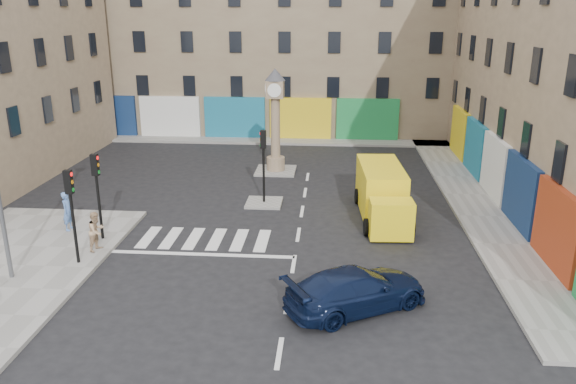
# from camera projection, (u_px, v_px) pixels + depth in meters

# --- Properties ---
(ground) EXTENTS (120.00, 120.00, 0.00)m
(ground) POSITION_uv_depth(u_px,v_px,m) (292.00, 276.00, 20.95)
(ground) COLOR black
(ground) RESTS_ON ground
(sidewalk_right) EXTENTS (2.60, 30.00, 0.15)m
(sidewalk_right) POSITION_uv_depth(u_px,v_px,m) (469.00, 195.00, 29.76)
(sidewalk_right) COLOR gray
(sidewalk_right) RESTS_ON ground
(sidewalk_far) EXTENTS (32.00, 2.40, 0.15)m
(sidewalk_far) POSITION_uv_depth(u_px,v_px,m) (260.00, 140.00, 42.27)
(sidewalk_far) COLOR gray
(sidewalk_far) RESTS_ON ground
(island_near) EXTENTS (1.80, 1.80, 0.12)m
(island_near) POSITION_uv_depth(u_px,v_px,m) (264.00, 203.00, 28.67)
(island_near) COLOR gray
(island_near) RESTS_ON ground
(island_far) EXTENTS (2.40, 2.40, 0.12)m
(island_far) POSITION_uv_depth(u_px,v_px,m) (276.00, 171.00, 34.35)
(island_far) COLOR gray
(island_far) RESTS_ON ground
(building_far) EXTENTS (32.00, 10.00, 17.00)m
(building_far) POSITION_uv_depth(u_px,v_px,m) (268.00, 22.00, 45.15)
(building_far) COLOR #857559
(building_far) RESTS_ON ground
(traffic_light_left_near) EXTENTS (0.28, 0.22, 3.70)m
(traffic_light_left_near) POSITION_uv_depth(u_px,v_px,m) (71.00, 202.00, 20.95)
(traffic_light_left_near) COLOR black
(traffic_light_left_near) RESTS_ON sidewalk_left
(traffic_light_left_far) EXTENTS (0.28, 0.22, 3.70)m
(traffic_light_left_far) POSITION_uv_depth(u_px,v_px,m) (97.00, 183.00, 23.23)
(traffic_light_left_far) COLOR black
(traffic_light_left_far) RESTS_ON sidewalk_left
(traffic_light_island) EXTENTS (0.28, 0.22, 3.70)m
(traffic_light_island) POSITION_uv_depth(u_px,v_px,m) (263.00, 155.00, 27.88)
(traffic_light_island) COLOR black
(traffic_light_island) RESTS_ON island_near
(clock_pillar) EXTENTS (1.20, 1.20, 6.10)m
(clock_pillar) POSITION_uv_depth(u_px,v_px,m) (275.00, 114.00, 33.27)
(clock_pillar) COLOR #9B8265
(clock_pillar) RESTS_ON island_far
(navy_sedan) EXTENTS (5.23, 4.22, 1.42)m
(navy_sedan) POSITION_uv_depth(u_px,v_px,m) (357.00, 289.00, 18.42)
(navy_sedan) COLOR black
(navy_sedan) RESTS_ON ground
(yellow_van) EXTENTS (2.46, 6.50, 2.33)m
(yellow_van) POSITION_uv_depth(u_px,v_px,m) (382.00, 193.00, 26.64)
(yellow_van) COLOR yellow
(yellow_van) RESTS_ON ground
(pedestrian_blue) EXTENTS (0.46, 0.67, 1.75)m
(pedestrian_blue) POSITION_uv_depth(u_px,v_px,m) (68.00, 211.00, 24.67)
(pedestrian_blue) COLOR #4F75B5
(pedestrian_blue) RESTS_ON sidewalk_left
(pedestrian_tan) EXTENTS (0.82, 0.94, 1.63)m
(pedestrian_tan) POSITION_uv_depth(u_px,v_px,m) (97.00, 231.00, 22.59)
(pedestrian_tan) COLOR tan
(pedestrian_tan) RESTS_ON sidewalk_left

